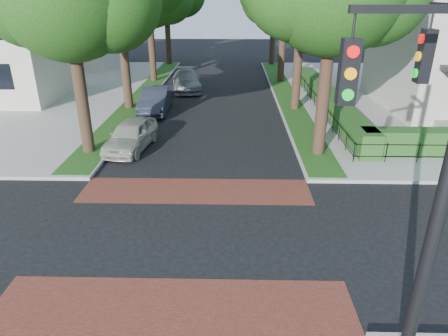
{
  "coord_description": "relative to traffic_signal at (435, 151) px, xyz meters",
  "views": [
    {
      "loc": [
        1.44,
        -10.82,
        7.16
      ],
      "look_at": [
        1.14,
        1.82,
        1.6
      ],
      "focal_mm": 32.0,
      "sensor_mm": 36.0,
      "label": 1
    }
  ],
  "objects": [
    {
      "name": "ground",
      "position": [
        -4.89,
        4.41,
        -4.71
      ],
      "size": [
        120.0,
        120.0,
        0.0
      ],
      "primitive_type": "plane",
      "color": "black",
      "rests_on": "ground"
    },
    {
      "name": "house_left_far",
      "position": [
        -20.38,
        36.41,
        0.33
      ],
      "size": [
        10.0,
        9.0,
        10.14
      ],
      "color": "beige",
      "rests_on": "sidewalk_nw"
    },
    {
      "name": "parked_car_middle",
      "position": [
        -8.49,
        18.97,
        -3.92
      ],
      "size": [
        1.74,
        4.82,
        1.58
      ],
      "primitive_type": "imported",
      "rotation": [
        0.0,
        0.0,
        0.01
      ],
      "color": "#212532",
      "rests_on": "ground"
    },
    {
      "name": "grass_strip_ne",
      "position": [
        0.51,
        23.51,
        -4.55
      ],
      "size": [
        1.6,
        29.8,
        0.02
      ],
      "primitive_type": "cube",
      "color": "#264B15",
      "rests_on": "sidewalk_ne"
    },
    {
      "name": "crosswalk_near",
      "position": [
        -4.89,
        1.21,
        -4.7
      ],
      "size": [
        9.0,
        2.2,
        0.01
      ],
      "primitive_type": "cube",
      "color": "maroon",
      "rests_on": "ground"
    },
    {
      "name": "traffic_signal",
      "position": [
        0.0,
        0.0,
        0.0
      ],
      "size": [
        2.17,
        2.0,
        8.0
      ],
      "color": "black",
      "rests_on": "sidewalk_se"
    },
    {
      "name": "fence_main_road",
      "position": [
        2.01,
        19.41,
        -4.11
      ],
      "size": [
        0.06,
        18.0,
        0.9
      ],
      "primitive_type": null,
      "color": "black",
      "rests_on": "sidewalk_ne"
    },
    {
      "name": "hedge_main_road",
      "position": [
        2.81,
        19.41,
        -3.96
      ],
      "size": [
        1.0,
        18.0,
        1.2
      ],
      "primitive_type": "cube",
      "color": "#1A4819",
      "rests_on": "sidewalk_ne"
    },
    {
      "name": "parked_car_front",
      "position": [
        -8.49,
        12.15,
        -3.98
      ],
      "size": [
        2.29,
        4.47,
        1.46
      ],
      "primitive_type": "imported",
      "rotation": [
        0.0,
        0.0,
        -0.14
      ],
      "color": "#AEAD9D",
      "rests_on": "ground"
    },
    {
      "name": "grass_strip_nw",
      "position": [
        -10.29,
        23.51,
        -4.55
      ],
      "size": [
        1.6,
        29.8,
        0.02
      ],
      "primitive_type": "cube",
      "color": "#264B15",
      "rests_on": "sidewalk_nw"
    },
    {
      "name": "parked_car_rear",
      "position": [
        -7.19,
        25.38,
        -3.94
      ],
      "size": [
        2.92,
        5.53,
        1.53
      ],
      "primitive_type": "imported",
      "rotation": [
        0.0,
        0.0,
        0.15
      ],
      "color": "slate",
      "rests_on": "ground"
    },
    {
      "name": "crosswalk_far",
      "position": [
        -4.89,
        7.61,
        -4.7
      ],
      "size": [
        9.0,
        2.2,
        0.01
      ],
      "primitive_type": "cube",
      "color": "maroon",
      "rests_on": "ground"
    }
  ]
}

